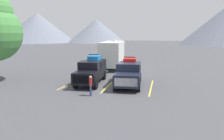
% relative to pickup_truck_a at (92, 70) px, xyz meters
% --- Properties ---
extents(ground_plane, '(240.00, 240.00, 0.00)m').
position_rel_pickup_truck_a_xyz_m(ground_plane, '(1.83, -1.19, -1.20)').
color(ground_plane, '#47474C').
extents(pickup_truck_a, '(2.43, 5.64, 2.63)m').
position_rel_pickup_truck_a_xyz_m(pickup_truck_a, '(0.00, 0.00, 0.00)').
color(pickup_truck_a, black).
rests_on(pickup_truck_a, ground).
extents(pickup_truck_b, '(2.57, 5.54, 2.49)m').
position_rel_pickup_truck_a_xyz_m(pickup_truck_b, '(3.53, -0.03, -0.06)').
color(pickup_truck_b, black).
rests_on(pickup_truck_b, ground).
extents(lot_stripe_a, '(0.12, 5.50, 0.01)m').
position_rel_pickup_truck_a_xyz_m(lot_stripe_a, '(-1.92, -0.40, -1.20)').
color(lot_stripe_a, gold).
rests_on(lot_stripe_a, ground).
extents(lot_stripe_b, '(0.12, 5.50, 0.01)m').
position_rel_pickup_truck_a_xyz_m(lot_stripe_b, '(1.83, -0.40, -1.20)').
color(lot_stripe_b, gold).
rests_on(lot_stripe_b, ground).
extents(lot_stripe_c, '(0.12, 5.50, 0.01)m').
position_rel_pickup_truck_a_xyz_m(lot_stripe_c, '(5.57, -0.40, -1.20)').
color(lot_stripe_c, gold).
rests_on(lot_stripe_c, ground).
extents(camper_trailer_a, '(3.26, 8.98, 3.81)m').
position_rel_pickup_truck_a_xyz_m(camper_trailer_a, '(-0.16, 8.88, 0.81)').
color(camper_trailer_a, silver).
rests_on(camper_trailer_a, ground).
extents(person_a, '(0.21, 0.34, 1.54)m').
position_rel_pickup_truck_a_xyz_m(person_a, '(1.31, -3.96, -0.31)').
color(person_a, navy).
rests_on(person_a, ground).
extents(mountain_ridge, '(140.95, 45.98, 17.60)m').
position_rel_pickup_truck_a_xyz_m(mountain_ridge, '(-0.49, 79.20, 6.11)').
color(mountain_ridge, slate).
rests_on(mountain_ridge, ground).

